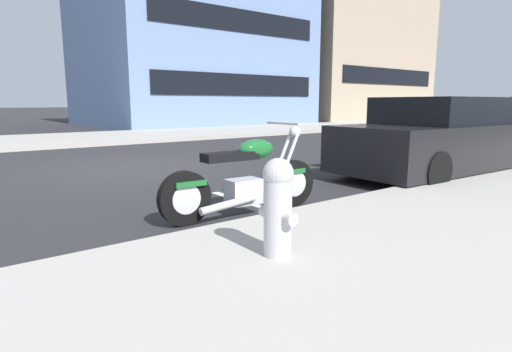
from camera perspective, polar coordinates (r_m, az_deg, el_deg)
ground_plane at (r=9.04m, az=-16.22°, el=1.11°), size 260.00×260.00×0.00m
sidewalk_far_curb at (r=21.88m, az=6.56°, el=6.60°), size 120.00×5.00×0.14m
parking_stall_stripe at (r=5.42m, az=0.54°, el=-4.18°), size 0.12×2.20×0.01m
parked_motorcycle at (r=4.96m, az=-1.46°, el=-0.60°), size 2.14×0.62×1.10m
parked_car_near_corner at (r=8.50m, az=24.26°, el=4.73°), size 4.64×1.99×1.43m
fire_hydrant at (r=3.24m, az=3.01°, el=-3.93°), size 0.24×0.36×0.78m
townhouse_far_uphill at (r=26.79m, az=-9.19°, el=17.98°), size 11.76×10.63×10.24m
townhouse_near_left at (r=35.43m, az=10.13°, el=19.28°), size 11.87×11.45×14.32m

